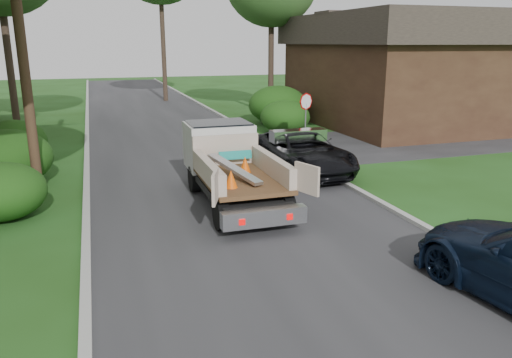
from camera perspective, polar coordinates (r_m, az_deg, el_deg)
The scene contains 15 objects.
ground at distance 12.63m, azimuth 0.16°, elevation -5.99°, with size 120.00×120.00×0.00m, color #1D4012.
road at distance 21.98m, azimuth -8.02°, elevation 3.13°, with size 8.00×90.00×0.02m, color #28282B.
side_street at distance 25.96m, azimuth 19.53°, elevation 4.27°, with size 16.00×7.00×0.02m, color #28282B.
curb_left at distance 21.66m, azimuth -18.77°, elevation 2.43°, with size 0.20×90.00×0.12m, color #9E9E99.
curb_right at distance 23.01m, azimuth 2.08°, elevation 3.96°, with size 0.20×90.00×0.12m, color #9E9E99.
stop_sign at distance 22.22m, azimuth 5.71°, elevation 7.98°, with size 0.71×0.32×2.48m.
utility_pole at distance 16.27m, azimuth -25.44°, elevation 15.97°, with size 2.42×1.25×10.00m.
house_right at distance 30.23m, azimuth 15.81°, elevation 12.05°, with size 9.72×12.96×6.20m.
hedge_left_a at distance 14.90m, azimuth -27.12°, elevation -1.28°, with size 2.34×2.34×1.53m, color #0F3E0E.
hedge_left_b at distance 18.27m, azimuth -26.55°, elevation 2.15°, with size 2.86×2.86×1.87m, color #0F3E0E.
hedge_left_c at distance 21.73m, azimuth -26.07°, elevation 3.85°, with size 2.60×2.60×1.70m, color #0F3E0E.
hedge_right_a at distance 26.24m, azimuth 3.35°, elevation 7.10°, with size 2.60×2.60×1.70m, color #0F3E0E.
hedge_right_b at distance 29.23m, azimuth 2.49°, elevation 8.46°, with size 3.38×3.38×2.21m, color #0F3E0E.
flatbed_truck at distance 15.17m, azimuth -3.33°, elevation 2.27°, with size 2.67×5.70×2.15m.
black_pickup at distance 18.32m, azimuth 5.24°, elevation 3.10°, with size 2.43×5.27×1.46m, color black.
Camera 1 is at (-3.68, -11.18, 4.59)m, focal length 35.00 mm.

